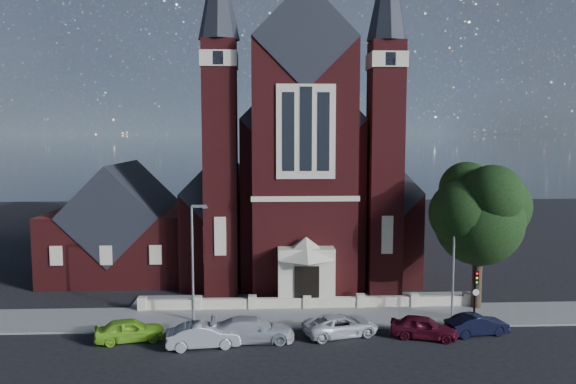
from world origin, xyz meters
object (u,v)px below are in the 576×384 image
Objects in this scene: street_tree at (482,216)px; car_white_suv at (341,325)px; car_silver_b at (253,330)px; street_lamp_right at (455,253)px; parish_hall at (124,230)px; car_dark_red at (424,327)px; street_lamp_left at (194,256)px; car_lime_van at (130,330)px; car_silver_a at (203,335)px; car_navy at (477,325)px; church at (294,180)px; traffic_signal at (475,288)px.

car_white_suv is (-10.85, -4.80, -6.28)m from street_tree.
street_lamp_right is at bearing -76.42° from car_silver_b.
car_dark_red is (22.89, -17.80, -3.30)m from parish_hall.
street_tree reaches higher than street_lamp_left.
car_silver_b reaches higher than car_lime_van.
parish_hall is 1.14× the size of street_tree.
street_lamp_right is at bearing -145.74° from street_tree.
car_dark_red is at bearing -104.21° from car_lime_van.
car_lime_van is at bearing 106.42° from car_dark_red.
street_tree is 2.42× the size of car_silver_a.
car_white_suv is at bearing -159.69° from street_lamp_right.
car_dark_red is (-5.70, -5.51, -6.24)m from street_tree.
street_lamp_right is 14.99m from car_silver_b.
car_white_suv is 1.20× the size of car_navy.
street_tree is 1.32× the size of street_lamp_left.
church is 8.72× the size of traffic_signal.
street_tree is 10.09m from car_dark_red.
car_lime_van is (4.48, -17.47, -3.29)m from parish_hall.
car_lime_van is 1.00× the size of car_dark_red.
parish_hall is 29.62m from street_lamp_right.
car_lime_van is at bearing -175.18° from traffic_signal.
church is 25.77m from car_navy.
traffic_signal is (0.91, -1.57, -2.02)m from street_lamp_right.
car_navy is at bearing -10.37° from street_lamp_left.
parish_hall is at bearing 120.02° from street_lamp_left.
street_lamp_left is at bearing 68.77° from car_navy.
church is at bearing -10.78° from car_white_suv.
church reaches higher than street_lamp_right.
street_lamp_left is 1.83× the size of car_silver_a.
car_dark_red is at bearing -135.99° from street_tree.
parish_hall is 2.75× the size of car_silver_a.
street_lamp_right is (26.09, -14.00, 0.59)m from parish_hall.
parish_hall is 21.07m from car_silver_a.
street_lamp_right is at bearing -61.96° from church.
car_silver_b is at bearing 82.64° from car_white_suv.
car_lime_van is 18.42m from car_dark_red.
car_dark_red is (10.76, 0.07, -0.03)m from car_silver_b.
car_silver_a reaches higher than car_navy.
car_navy is at bearing -94.08° from car_silver_a.
car_silver_b is 10.77m from car_dark_red.
parish_hall is 3.02× the size of car_navy.
street_lamp_left is 15.77m from car_dark_red.
street_lamp_right is at bearing -82.98° from car_silver_a.
street_lamp_right is at bearing -85.00° from car_white_suv.
car_navy is at bearing -112.66° from street_tree.
street_tree reaches higher than traffic_signal.
car_silver_a is at bearing 111.13° from car_dark_red.
car_silver_a is 1.05× the size of car_dark_red.
car_white_suv is at bearing 77.34° from car_navy.
church is at bearing 126.17° from street_tree.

